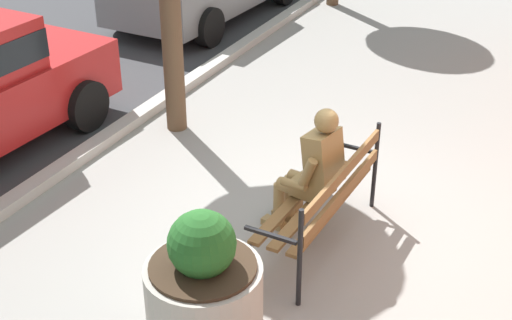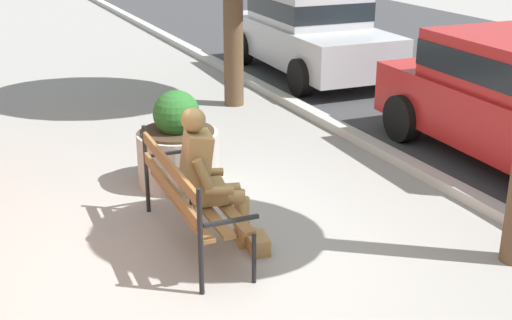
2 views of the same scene
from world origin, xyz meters
name	(u,v)px [view 1 (image 1 of 2)]	position (x,y,z in m)	size (l,w,h in m)	color
ground_plane	(310,228)	(0.00, 0.00, 0.00)	(80.00, 80.00, 0.00)	gray
curb_stone	(75,160)	(0.00, 2.90, 0.06)	(60.00, 0.20, 0.12)	#B2AFA8
park_bench	(325,197)	(-0.22, -0.22, 0.54)	(1.82, 0.60, 0.95)	brown
bronze_statue_seated	(310,173)	(-0.09, -0.01, 0.67)	(0.74, 0.79, 1.37)	olive
concrete_planter	(204,287)	(-1.72, 0.21, 0.43)	(0.93, 0.93, 1.11)	#A8A399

